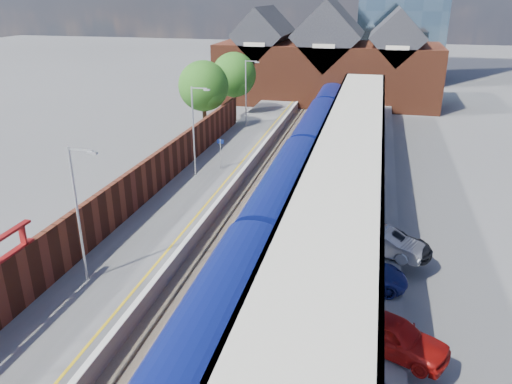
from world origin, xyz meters
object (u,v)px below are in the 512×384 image
train (303,153)px  parked_car_dark (389,241)px  platform_sign (221,149)px  lamp_post_d (247,89)px  lamp_post_c (195,126)px  lamp_post_b (79,208)px  parked_car_silver (384,242)px  parked_car_blue (359,274)px  parked_car_red (392,335)px

train → parked_car_dark: (6.87, -13.48, -0.44)m
platform_sign → train: bearing=17.7°
train → parked_car_dark: 15.14m
train → lamp_post_d: lamp_post_d is taller
lamp_post_c → parked_car_dark: size_ratio=1.49×
lamp_post_d → platform_sign: size_ratio=2.80×
lamp_post_b → parked_car_dark: (14.72, 6.58, -3.31)m
train → lamp_post_b: lamp_post_b is taller
parked_car_dark → parked_car_silver: bearing=147.7°
lamp_post_c → parked_car_silver: 17.68m
lamp_post_b → parked_car_blue: lamp_post_b is taller
lamp_post_c → lamp_post_d: (0.00, 16.00, 0.00)m
train → lamp_post_c: 9.30m
lamp_post_c → platform_sign: 3.34m
platform_sign → parked_car_red: bearing=-56.1°
lamp_post_d → lamp_post_c: bearing=-90.0°
lamp_post_b → lamp_post_c: size_ratio=1.00×
lamp_post_d → parked_car_dark: 29.56m
lamp_post_d → parked_car_blue: (13.23, -29.39, -3.34)m
parked_car_dark → lamp_post_d: bearing=45.3°
parked_car_red → parked_car_dark: bearing=23.5°
lamp_post_b → lamp_post_c: bearing=90.0°
train → parked_car_blue: (5.37, -17.45, -0.47)m
parked_car_blue → train: bearing=12.3°
lamp_post_d → parked_car_red: size_ratio=1.55×
lamp_post_d → parked_car_red: (14.75, -33.96, -3.22)m
platform_sign → parked_car_red: 24.05m
parked_car_dark → platform_sign: bearing=64.7°
parked_car_silver → parked_car_dark: size_ratio=0.94×
parked_car_dark → parked_car_red: bearing=-164.6°
train → platform_sign: size_ratio=26.37×
platform_sign → parked_car_silver: bearing=-41.8°
platform_sign → parked_car_dark: 17.60m
parked_car_red → parked_car_dark: 8.54m
lamp_post_d → platform_sign: 14.25m
train → parked_car_red: 23.08m
parked_car_silver → parked_car_blue: 3.89m
train → lamp_post_c: (-7.86, -4.07, 2.87)m
lamp_post_b → train: bearing=68.6°
lamp_post_d → parked_car_silver: 29.64m
train → lamp_post_d: 14.57m
platform_sign → parked_car_dark: platform_sign is taller
lamp_post_b → parked_car_silver: bearing=23.6°
lamp_post_b → parked_car_silver: size_ratio=1.59×
lamp_post_c → parked_car_blue: bearing=-45.3°
parked_car_red → parked_car_silver: parked_car_red is taller
train → parked_car_red: size_ratio=14.56×
lamp_post_d → parked_car_blue: lamp_post_d is taller
lamp_post_c → lamp_post_d: bearing=90.0°
lamp_post_d → platform_sign: (1.36, -14.00, -2.30)m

